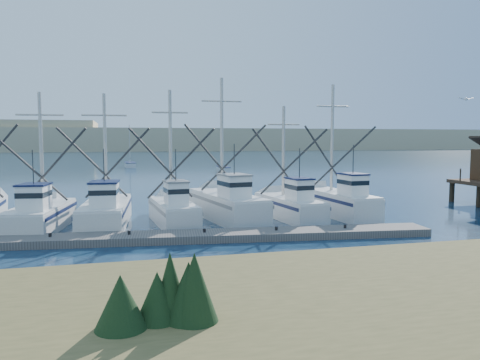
# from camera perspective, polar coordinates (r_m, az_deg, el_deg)

# --- Properties ---
(ground) EXTENTS (500.00, 500.00, 0.00)m
(ground) POSITION_cam_1_polar(r_m,az_deg,el_deg) (22.45, 10.93, -9.18)
(ground) COLOR #0C1B34
(ground) RESTS_ON ground
(shore_bank) EXTENTS (40.00, 10.00, 1.60)m
(shore_bank) POSITION_cam_1_polar(r_m,az_deg,el_deg) (10.82, -6.04, -20.68)
(shore_bank) COLOR #4C422D
(shore_bank) RESTS_ON ground
(floating_dock) EXTENTS (31.42, 5.27, 0.42)m
(floating_dock) POSITION_cam_1_polar(r_m,az_deg,el_deg) (25.62, -11.11, -6.93)
(floating_dock) COLOR #67615C
(floating_dock) RESTS_ON ground
(dune_ridge) EXTENTS (360.00, 60.00, 10.00)m
(dune_ridge) POSITION_cam_1_polar(r_m,az_deg,el_deg) (229.84, -12.07, 4.85)
(dune_ridge) COLOR tan
(dune_ridge) RESTS_ON ground
(trawler_fleet) EXTENTS (29.86, 8.95, 9.70)m
(trawler_fleet) POSITION_cam_1_polar(r_m,az_deg,el_deg) (30.44, -12.80, -3.58)
(trawler_fleet) COLOR silver
(trawler_fleet) RESTS_ON ground
(sailboat_near) EXTENTS (2.14, 5.87, 8.10)m
(sailboat_near) POSITION_cam_1_polar(r_m,az_deg,el_deg) (75.52, -2.08, 1.29)
(sailboat_near) COLOR silver
(sailboat_near) RESTS_ON ground
(sailboat_far) EXTENTS (2.10, 6.08, 8.10)m
(sailboat_far) POSITION_cam_1_polar(r_m,az_deg,el_deg) (91.73, -13.25, 1.82)
(sailboat_far) COLOR silver
(sailboat_far) RESTS_ON ground
(flying_gull) EXTENTS (1.22, 0.22, 0.22)m
(flying_gull) POSITION_cam_1_polar(r_m,az_deg,el_deg) (35.24, 25.85, 8.91)
(flying_gull) COLOR white
(flying_gull) RESTS_ON ground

